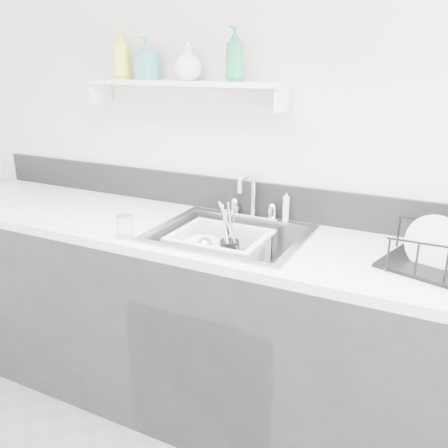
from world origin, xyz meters
The scene contains 18 objects.
room_shell centered at (0.00, 0.39, 1.68)m, with size 3.50×3.00×2.60m.
counter_run centered at (0.00, 1.19, 0.46)m, with size 3.20×0.62×0.92m.
backsplash centered at (0.00, 1.49, 1.00)m, with size 3.20×0.02×0.16m, color black.
sink centered at (0.00, 1.19, 0.83)m, with size 0.64×0.52×0.20m, color silver, non-canonical shape.
faucet centered at (0.00, 1.44, 0.98)m, with size 0.26×0.18×0.23m.
side_sprayer centered at (0.16, 1.44, 0.99)m, with size 0.03×0.03×0.14m, color white.
wall_shelf centered at (-0.35, 1.42, 1.51)m, with size 1.00×0.16×0.12m.
wash_tub centered at (-0.05, 1.20, 0.83)m, with size 0.40×0.32×0.15m, color white, non-canonical shape.
plate_stack centered at (-0.11, 1.18, 0.79)m, with size 0.25×0.25×0.10m.
utensil_cup centered at (-0.02, 1.23, 0.83)m, with size 0.09×0.09×0.29m.
ladle centered at (-0.07, 1.19, 0.81)m, with size 0.30×0.11×0.09m, color silver, non-canonical shape.
tumbler_in_tub centered at (0.12, 1.22, 0.81)m, with size 0.07×0.07×0.10m, color white.
tumbler_counter centered at (-0.37, 0.96, 0.97)m, with size 0.07×0.07×0.09m, color white.
bowl_small centered at (0.08, 1.10, 0.79)m, with size 0.12×0.12×0.04m, color white.
soap_bottle_a centered at (-0.69, 1.42, 1.64)m, with size 0.09×0.09×0.23m, color #D6E93C.
soap_bottle_b centered at (-0.54, 1.41, 1.62)m, with size 0.08×0.09×0.19m, color teal.
soap_bottle_c centered at (-0.32, 1.41, 1.61)m, with size 0.13×0.13×0.16m, color silver.
soap_bottle_d centered at (-0.08, 1.40, 1.64)m, with size 0.08×0.09×0.22m, color #1D804F.
Camera 1 is at (0.82, -0.51, 1.61)m, focal length 38.00 mm.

